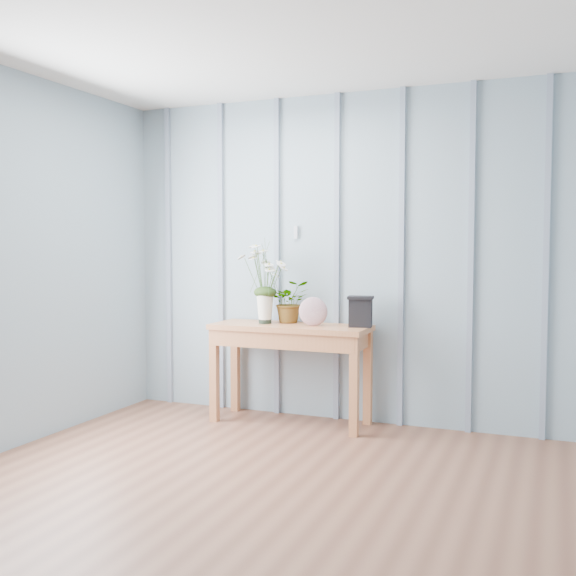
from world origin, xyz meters
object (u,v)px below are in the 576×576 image
at_px(daisy_vase, 265,273).
at_px(carved_box, 361,311).
at_px(sideboard, 290,340).
at_px(felt_disc_vessel, 313,312).

distance_m(daisy_vase, carved_box, 0.79).
relative_size(sideboard, carved_box, 5.31).
relative_size(daisy_vase, carved_box, 2.73).
relative_size(daisy_vase, felt_disc_vessel, 2.85).
xyz_separation_m(daisy_vase, felt_disc_vessel, (0.40, -0.02, -0.28)).
distance_m(felt_disc_vessel, carved_box, 0.35).
bearing_deg(sideboard, carved_box, 6.23).
bearing_deg(sideboard, felt_disc_vessel, -6.82).
bearing_deg(sideboard, daisy_vase, -178.96).
height_order(sideboard, felt_disc_vessel, felt_disc_vessel).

